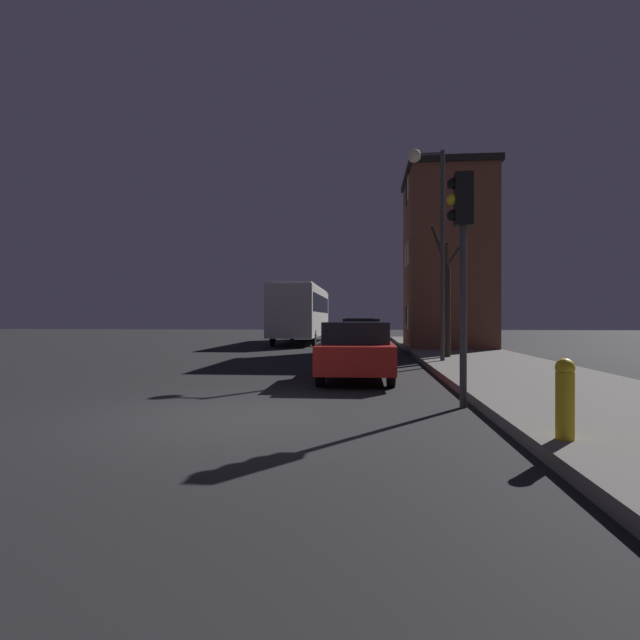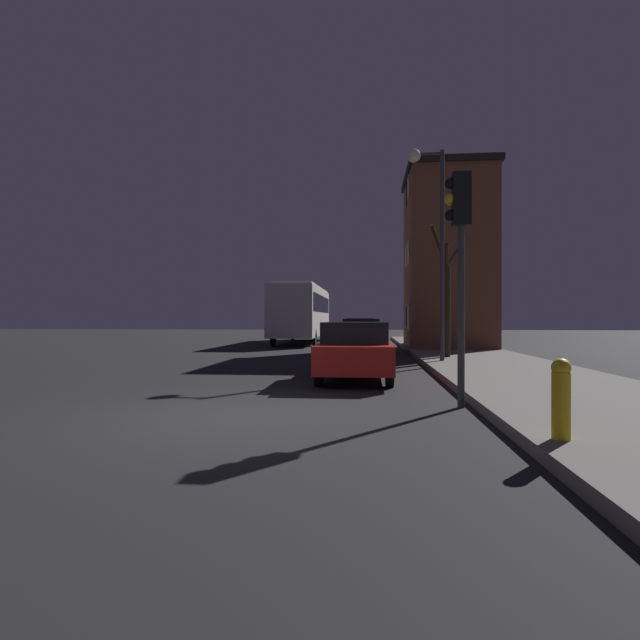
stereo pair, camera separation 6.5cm
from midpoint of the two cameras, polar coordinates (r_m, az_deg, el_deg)
ground_plane at (r=7.99m, az=-10.65°, el=-10.77°), size 120.00×120.00×0.00m
sidewalk at (r=8.61m, az=32.62°, el=-9.43°), size 4.11×60.00×0.17m
brick_building at (r=25.30m, az=14.38°, el=6.79°), size 4.05×5.52×8.50m
streetlamp at (r=16.73m, az=12.71°, el=11.60°), size 1.19×0.43×6.81m
traffic_light at (r=8.91m, az=15.83°, el=8.95°), size 0.43×0.24×3.99m
bare_tree at (r=18.07m, az=14.34°, el=2.34°), size 1.31×1.51×4.57m
bus at (r=31.08m, az=-1.98°, el=1.16°), size 2.50×11.23×3.44m
car_near_lane at (r=12.52m, az=4.21°, el=-3.36°), size 1.75×4.46×1.43m
car_mid_lane at (r=22.12m, az=4.84°, el=-1.74°), size 1.77×3.85×1.51m
car_far_lane at (r=31.25m, az=4.70°, el=-1.14°), size 1.87×4.54×1.54m
fire_hydrant at (r=6.23m, az=26.11°, el=-7.90°), size 0.21×0.21×0.91m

